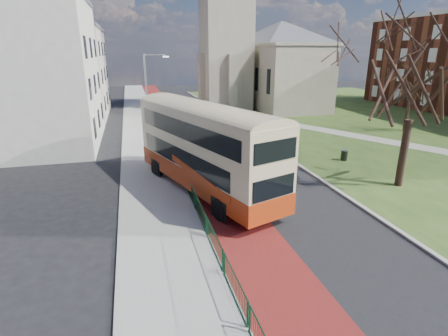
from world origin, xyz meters
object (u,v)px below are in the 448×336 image
object	(u,v)px
streetlamp	(149,96)
bus	(204,145)
winter_tree_far	(413,80)
litter_bin	(344,155)
winter_tree_near	(419,62)

from	to	relation	value
streetlamp	bus	size ratio (longest dim) A/B	0.62
streetlamp	winter_tree_far	distance (m)	27.31
litter_bin	winter_tree_near	bearing A→B (deg)	-86.90
winter_tree_far	litter_bin	world-z (taller)	winter_tree_far
streetlamp	litter_bin	xyz separation A→B (m)	(14.52, -8.00, -4.12)
bus	winter_tree_far	world-z (taller)	winter_tree_far
bus	litter_bin	world-z (taller)	bus
streetlamp	litter_bin	size ratio (longest dim) A/B	9.39
streetlamp	bus	world-z (taller)	streetlamp
bus	winter_tree_far	bearing A→B (deg)	5.96
bus	winter_tree_far	distance (m)	27.44
winter_tree_far	litter_bin	size ratio (longest dim) A/B	9.20
streetlamp	winter_tree_far	world-z (taller)	streetlamp
winter_tree_near	bus	bearing A→B (deg)	169.40
winter_tree_near	winter_tree_far	bearing A→B (deg)	47.85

